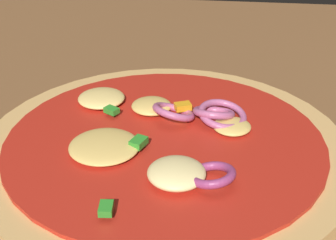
% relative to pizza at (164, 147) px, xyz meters
% --- Properties ---
extents(dining_table, '(1.24, 0.81, 0.03)m').
position_rel_pizza_xyz_m(dining_table, '(-0.02, 0.02, -0.03)').
color(dining_table, brown).
rests_on(dining_table, ground).
extents(pizza, '(0.27, 0.27, 0.03)m').
position_rel_pizza_xyz_m(pizza, '(0.00, 0.00, 0.00)').
color(pizza, tan).
rests_on(pizza, dining_table).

